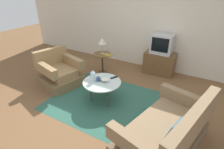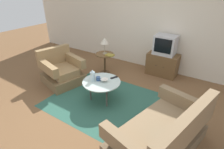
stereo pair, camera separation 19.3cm
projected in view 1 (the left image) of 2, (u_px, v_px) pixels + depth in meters
name	position (u px, v px, depth m)	size (l,w,h in m)	color
ground_plane	(104.00, 106.00, 3.70)	(16.00, 16.00, 0.00)	brown
back_wall	(148.00, 21.00, 4.92)	(9.00, 0.12, 2.70)	beige
area_rug	(102.00, 100.00, 3.89)	(2.14, 1.92, 0.00)	#2D5B4C
armchair	(59.00, 73.00, 4.41)	(1.07, 1.05, 0.85)	brown
couch	(166.00, 132.00, 2.66)	(1.26, 1.72, 0.90)	brown
coffee_table	(102.00, 83.00, 3.69)	(0.80, 0.80, 0.47)	#B2C6C1
side_table	(102.00, 60.00, 4.84)	(0.50, 0.50, 0.58)	brown
tv_stand	(159.00, 63.00, 4.92)	(0.81, 0.48, 0.60)	brown
television	(162.00, 44.00, 4.66)	(0.55, 0.42, 0.50)	#B7B7BC
table_lamp	(102.00, 41.00, 4.61)	(0.22, 0.22, 0.44)	#9E937A
vase	(93.00, 76.00, 3.62)	(0.10, 0.10, 0.25)	silver
mug	(99.00, 79.00, 3.68)	(0.13, 0.09, 0.08)	#335184
bowl	(105.00, 81.00, 3.65)	(0.16, 0.16, 0.06)	silver
tv_remote_dark	(114.00, 77.00, 3.81)	(0.11, 0.17, 0.02)	black
book	(108.00, 55.00, 4.64)	(0.23, 0.16, 0.03)	olive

